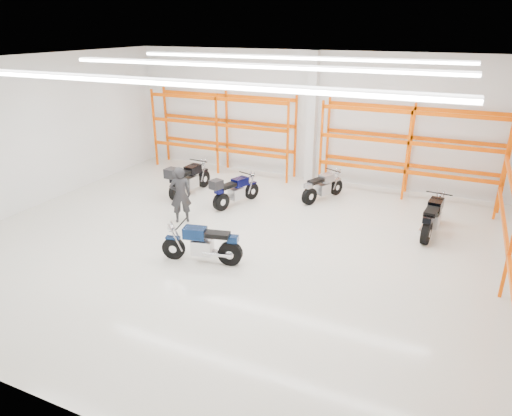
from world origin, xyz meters
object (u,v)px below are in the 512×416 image
at_px(motorcycle_back_c, 322,187).
at_px(structural_column, 312,118).
at_px(motorcycle_main, 205,245).
at_px(motorcycle_back_d, 432,218).
at_px(standing_man, 180,195).
at_px(motorcycle_back_b, 233,191).
at_px(motorcycle_back_a, 187,180).

xyz_separation_m(motorcycle_back_c, structural_column, (-1.02, 1.90, 1.82)).
height_order(motorcycle_main, motorcycle_back_d, motorcycle_back_d).
height_order(motorcycle_back_d, standing_man, standing_man).
xyz_separation_m(motorcycle_main, structural_column, (0.29, 7.05, 1.79)).
bearing_deg(motorcycle_back_b, motorcycle_back_d, 3.22).
bearing_deg(motorcycle_back_a, motorcycle_back_c, 18.51).
bearing_deg(motorcycle_back_d, motorcycle_back_c, 159.25).
xyz_separation_m(motorcycle_back_b, structural_column, (1.34, 3.53, 1.76)).
distance_m(motorcycle_back_b, motorcycle_back_d, 5.82).
distance_m(motorcycle_back_b, standing_man, 1.89).
relative_size(motorcycle_back_c, structural_column, 0.39).
bearing_deg(structural_column, motorcycle_back_a, -133.75).
relative_size(motorcycle_main, structural_column, 0.44).
relative_size(motorcycle_back_d, standing_man, 1.27).
xyz_separation_m(motorcycle_back_d, standing_man, (-6.61, -2.01, 0.34)).
bearing_deg(motorcycle_back_c, motorcycle_main, -104.26).
bearing_deg(structural_column, motorcycle_main, -92.32).
height_order(motorcycle_back_c, structural_column, structural_column).
bearing_deg(motorcycle_back_c, motorcycle_back_d, -20.75).
xyz_separation_m(motorcycle_back_b, motorcycle_back_c, (2.36, 1.63, -0.06)).
distance_m(motorcycle_main, motorcycle_back_a, 4.72).
distance_m(motorcycle_back_a, motorcycle_back_d, 7.63).
bearing_deg(standing_man, motorcycle_back_a, -98.84).
relative_size(motorcycle_back_d, structural_column, 0.46).
distance_m(motorcycle_main, standing_man, 2.63).
height_order(motorcycle_back_b, structural_column, structural_column).
height_order(motorcycle_back_b, motorcycle_back_c, motorcycle_back_b).
bearing_deg(motorcycle_back_a, structural_column, 46.25).
height_order(motorcycle_main, structural_column, structural_column).
bearing_deg(motorcycle_back_a, motorcycle_main, -52.60).
height_order(motorcycle_back_c, standing_man, standing_man).
bearing_deg(motorcycle_main, motorcycle_back_a, 127.40).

